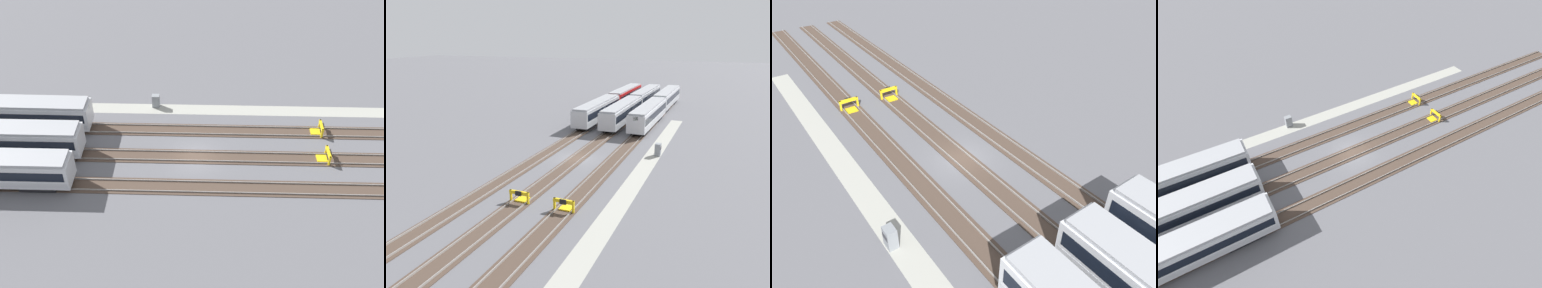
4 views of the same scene
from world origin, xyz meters
The scene contains 8 objects.
ground_plane centered at (0.00, 0.00, 0.00)m, with size 400.00×400.00×0.00m, color #5B5B60.
service_walkway centered at (0.00, -8.57, 0.00)m, with size 54.00×2.00×0.01m, color #9E9E93.
rail_track_nearest centered at (0.00, -4.51, 0.04)m, with size 90.00×2.24×0.21m.
rail_track_near_inner centered at (0.00, 0.00, 0.04)m, with size 90.00×2.24×0.21m.
rail_track_middle centered at (0.00, 4.51, 0.04)m, with size 90.00×2.24×0.21m.
bumper_stop_nearest_track centered at (-13.78, -4.52, 0.51)m, with size 1.36×2.01×1.22m.
bumper_stop_near_inner_track centered at (-13.66, 0.00, 0.51)m, with size 1.34×2.00×1.22m.
electrical_cabinet centered at (5.05, -9.14, 0.80)m, with size 0.90×0.73×1.60m.
Camera 3 is at (21.10, -14.74, 19.43)m, focal length 35.00 mm.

